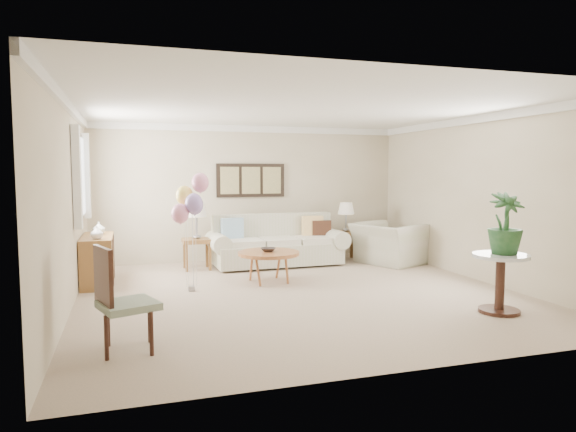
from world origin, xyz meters
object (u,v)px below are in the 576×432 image
object	(u,v)px
sofa	(277,245)
coffee_table	(269,254)
accent_chair	(120,297)
balloon_cluster	(191,201)
armchair	(388,243)

from	to	relation	value
sofa	coffee_table	bearing A→B (deg)	-110.92
accent_chair	balloon_cluster	world-z (taller)	balloon_cluster
sofa	coffee_table	world-z (taller)	sofa
coffee_table	accent_chair	world-z (taller)	accent_chair
balloon_cluster	armchair	bearing A→B (deg)	17.25
coffee_table	accent_chair	distance (m)	3.35
armchair	sofa	bearing A→B (deg)	54.04
armchair	accent_chair	world-z (taller)	accent_chair
sofa	accent_chair	distance (m)	4.79
sofa	balloon_cluster	size ratio (longest dim) A/B	1.49
coffee_table	accent_chair	xyz separation A→B (m)	(-2.16, -2.56, 0.09)
sofa	accent_chair	xyz separation A→B (m)	(-2.69, -3.96, 0.16)
accent_chair	balloon_cluster	bearing A→B (deg)	67.65
sofa	balloon_cluster	distance (m)	2.59
balloon_cluster	accent_chair	bearing A→B (deg)	-112.35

